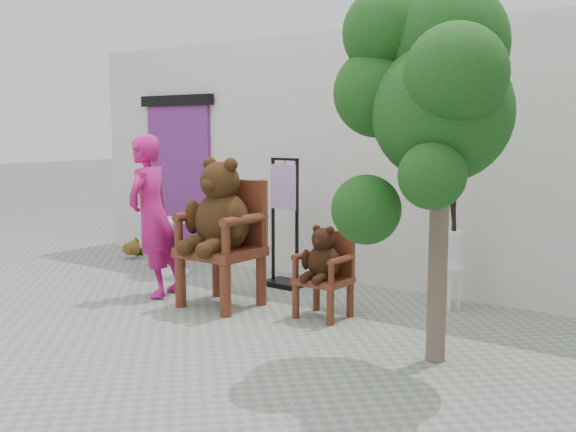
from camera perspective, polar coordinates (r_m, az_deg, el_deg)
The scene contains 11 objects.
ground_plane at distance 6.15m, azimuth -6.53°, elevation -10.15°, with size 60.00×60.00×0.00m, color gray.
back_wall at distance 8.40m, azimuth 7.94°, elevation 4.94°, with size 9.00×1.00×3.00m, color silver.
doorway at distance 9.83m, azimuth -9.18°, elevation 3.30°, with size 1.40×0.11×2.33m.
chair_big at distance 7.03m, azimuth -5.63°, elevation -0.49°, with size 0.75×0.82×1.56m.
chair_small at distance 6.62m, azimuth 3.10°, elevation -4.05°, with size 0.48×0.49×0.92m.
person at distance 7.58m, azimuth -11.35°, elevation -0.02°, with size 0.65×0.43×1.78m, color #BC176D.
cafe_table at distance 8.78m, azimuth -9.85°, elevation -1.96°, with size 0.60×0.60×0.70m.
display_stand at distance 7.91m, azimuth -0.29°, elevation -1.80°, with size 0.46×0.37×1.51m.
stool_bucket at distance 7.11m, azimuth 13.46°, elevation -2.58°, with size 0.32×0.32×1.45m.
tree at distance 5.38m, azimuth 11.53°, elevation 11.70°, with size 1.49×1.51×3.18m.
potted_plant at distance 9.92m, azimuth -12.65°, elevation -2.42°, with size 0.34×0.30×0.38m, color black.
Camera 1 is at (4.02, -4.27, 1.84)m, focal length 42.00 mm.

